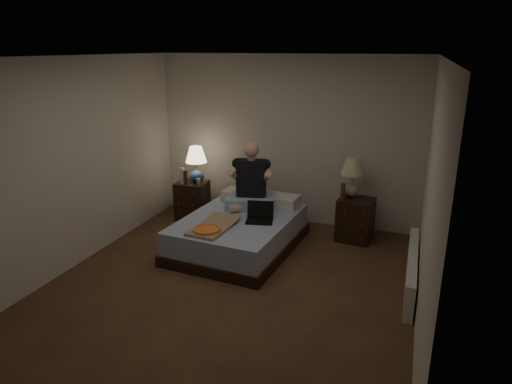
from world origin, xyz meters
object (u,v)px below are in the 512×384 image
at_px(person, 251,176).
at_px(beer_bottle_left, 185,177).
at_px(radiator, 411,270).
at_px(nightstand_right, 355,220).
at_px(laptop, 259,213).
at_px(lamp_right, 352,177).
at_px(soda_can, 198,182).
at_px(pizza_box, 207,230).
at_px(lamp_left, 196,165).
at_px(nightstand_left, 192,200).
at_px(bed, 239,233).
at_px(water_bottle, 182,176).
at_px(beer_bottle_right, 343,191).

bearing_deg(person, beer_bottle_left, 156.63).
bearing_deg(radiator, beer_bottle_left, 164.27).
height_order(nightstand_right, laptop, laptop).
xyz_separation_m(lamp_right, soda_can, (-2.25, -0.21, -0.23)).
distance_m(person, pizza_box, 1.14).
bearing_deg(radiator, pizza_box, -172.21).
xyz_separation_m(lamp_left, beer_bottle_left, (-0.10, -0.18, -0.16)).
relative_size(nightstand_left, beer_bottle_left, 2.60).
relative_size(bed, lamp_left, 3.15).
height_order(water_bottle, pizza_box, water_bottle).
height_order(nightstand_right, water_bottle, water_bottle).
height_order(water_bottle, person, person).
relative_size(bed, soda_can, 17.67).
relative_size(soda_can, pizza_box, 0.13).
bearing_deg(beer_bottle_right, nightstand_right, 22.71).
bearing_deg(laptop, nightstand_right, 25.76).
relative_size(lamp_right, pizza_box, 0.74).
bearing_deg(soda_can, beer_bottle_left, -164.68).
xyz_separation_m(water_bottle, laptop, (1.49, -0.73, -0.16)).
relative_size(laptop, radiator, 0.21).
bearing_deg(lamp_left, radiator, -19.05).
bearing_deg(laptop, soda_can, 136.52).
relative_size(bed, laptop, 5.20).
bearing_deg(water_bottle, lamp_right, 5.24).
distance_m(nightstand_right, radiator, 1.36).
distance_m(lamp_left, water_bottle, 0.28).
xyz_separation_m(bed, laptop, (0.31, -0.05, 0.34)).
relative_size(person, pizza_box, 1.22).
bearing_deg(laptop, person, 109.14).
xyz_separation_m(soda_can, beer_bottle_left, (-0.19, -0.05, 0.06)).
bearing_deg(bed, nightstand_left, 148.59).
xyz_separation_m(lamp_right, person, (-1.31, -0.48, 0.03)).
distance_m(beer_bottle_right, radiator, 1.50).
bearing_deg(radiator, beer_bottle_right, 133.33).
distance_m(lamp_right, water_bottle, 2.53).
distance_m(beer_bottle_left, radiator, 3.48).
distance_m(bed, lamp_right, 1.74).
relative_size(bed, lamp_right, 3.15).
bearing_deg(pizza_box, person, 84.45).
relative_size(bed, radiator, 1.10).
distance_m(lamp_right, beer_bottle_right, 0.25).
bearing_deg(person, laptop, -70.97).
height_order(bed, water_bottle, water_bottle).
height_order(bed, radiator, bed).
height_order(laptop, radiator, laptop).
bearing_deg(nightstand_right, soda_can, -169.97).
xyz_separation_m(water_bottle, person, (1.20, -0.25, 0.18)).
height_order(nightstand_right, beer_bottle_left, beer_bottle_left).
relative_size(bed, water_bottle, 7.07).
distance_m(pizza_box, radiator, 2.41).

